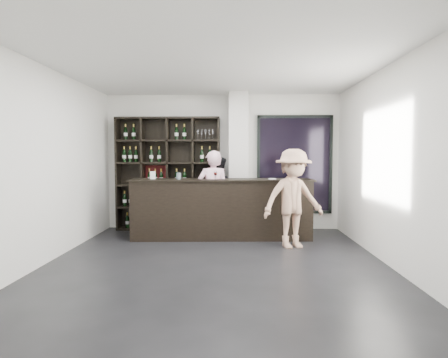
{
  "coord_description": "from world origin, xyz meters",
  "views": [
    {
      "loc": [
        0.29,
        -5.37,
        1.58
      ],
      "look_at": [
        0.09,
        1.1,
        1.18
      ],
      "focal_mm": 30.0,
      "sensor_mm": 36.0,
      "label": 1
    }
  ],
  "objects_px": {
    "wine_shelf": "(168,174)",
    "tasting_counter": "(222,209)",
    "taster_black": "(217,194)",
    "taster_pink": "(213,194)",
    "customer": "(293,199)"
  },
  "relations": [
    {
      "from": "wine_shelf",
      "to": "tasting_counter",
      "type": "height_order",
      "value": "wine_shelf"
    },
    {
      "from": "taster_pink",
      "to": "taster_black",
      "type": "relative_size",
      "value": 1.07
    },
    {
      "from": "taster_black",
      "to": "wine_shelf",
      "type": "bearing_deg",
      "value": 14.47
    },
    {
      "from": "taster_pink",
      "to": "taster_black",
      "type": "height_order",
      "value": "taster_pink"
    },
    {
      "from": "wine_shelf",
      "to": "taster_black",
      "type": "distance_m",
      "value": 1.14
    },
    {
      "from": "wine_shelf",
      "to": "customer",
      "type": "xyz_separation_m",
      "value": [
        2.43,
        -1.52,
        -0.35
      ]
    },
    {
      "from": "wine_shelf",
      "to": "taster_pink",
      "type": "distance_m",
      "value": 1.28
    },
    {
      "from": "wine_shelf",
      "to": "tasting_counter",
      "type": "distance_m",
      "value": 1.56
    },
    {
      "from": "wine_shelf",
      "to": "taster_black",
      "type": "xyz_separation_m",
      "value": [
        1.05,
        -0.17,
        -0.41
      ]
    },
    {
      "from": "taster_black",
      "to": "tasting_counter",
      "type": "bearing_deg",
      "value": 123.85
    },
    {
      "from": "wine_shelf",
      "to": "taster_black",
      "type": "height_order",
      "value": "wine_shelf"
    },
    {
      "from": "tasting_counter",
      "to": "customer",
      "type": "height_order",
      "value": "customer"
    },
    {
      "from": "tasting_counter",
      "to": "taster_pink",
      "type": "bearing_deg",
      "value": 147.27
    },
    {
      "from": "taster_pink",
      "to": "wine_shelf",
      "type": "bearing_deg",
      "value": -43.28
    },
    {
      "from": "taster_pink",
      "to": "taster_black",
      "type": "xyz_separation_m",
      "value": [
        0.05,
        0.55,
        -0.05
      ]
    }
  ]
}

